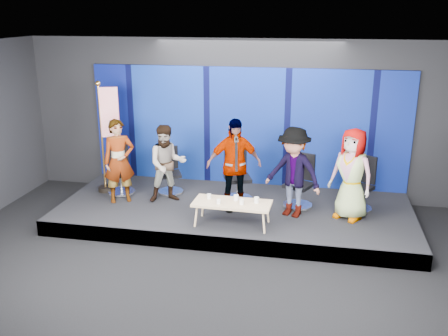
{
  "coord_description": "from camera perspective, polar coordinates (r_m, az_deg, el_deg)",
  "views": [
    {
      "loc": [
        1.6,
        -6.71,
        4.06
      ],
      "look_at": [
        -0.2,
        2.4,
        1.11
      ],
      "focal_mm": 40.0,
      "sensor_mm": 36.0,
      "label": 1
    }
  ],
  "objects": [
    {
      "name": "chair_b",
      "position": [
        10.75,
        -6.19,
        -1.14
      ],
      "size": [
        0.73,
        0.73,
        0.99
      ],
      "rotation": [
        0.0,
        0.0,
        0.42
      ],
      "color": "silver",
      "rests_on": "riser"
    },
    {
      "name": "chair_d",
      "position": [
        10.04,
        8.61,
        -2.45
      ],
      "size": [
        0.79,
        0.79,
        1.07
      ],
      "rotation": [
        0.0,
        0.0,
        -0.4
      ],
      "color": "silver",
      "rests_on": "riser"
    },
    {
      "name": "panelist_d",
      "position": [
        9.42,
        7.94,
        -0.49
      ],
      "size": [
        1.28,
        1.03,
        1.73
      ],
      "primitive_type": "imported",
      "rotation": [
        0.0,
        0.0,
        -0.4
      ],
      "color": "black",
      "rests_on": "riser"
    },
    {
      "name": "panelist_a",
      "position": [
        10.26,
        -11.9,
        0.76
      ],
      "size": [
        0.74,
        0.67,
        1.71
      ],
      "primitive_type": "imported",
      "rotation": [
        0.0,
        0.0,
        0.52
      ],
      "color": "black",
      "rests_on": "riser"
    },
    {
      "name": "panelist_c",
      "position": [
        9.62,
        1.14,
        0.37
      ],
      "size": [
        1.16,
        0.79,
        1.83
      ],
      "primitive_type": "imported",
      "rotation": [
        0.0,
        0.0,
        0.36
      ],
      "color": "black",
      "rests_on": "riser"
    },
    {
      "name": "mug_d",
      "position": [
        8.95,
        2.04,
        -3.87
      ],
      "size": [
        0.08,
        0.08,
        0.1
      ],
      "primitive_type": "cylinder",
      "color": "silver",
      "rests_on": "coffee_table"
    },
    {
      "name": "ground",
      "position": [
        8.01,
        -1.97,
        -12.88
      ],
      "size": [
        10.0,
        10.0,
        0.0
      ],
      "primitive_type": "plane",
      "color": "black",
      "rests_on": "ground"
    },
    {
      "name": "riser",
      "position": [
        10.14,
        1.24,
        -5.09
      ],
      "size": [
        7.0,
        3.0,
        0.3
      ],
      "primitive_type": "cube",
      "color": "black",
      "rests_on": "ground"
    },
    {
      "name": "backdrop",
      "position": [
        11.06,
        2.6,
        4.73
      ],
      "size": [
        7.0,
        0.08,
        2.6
      ],
      "primitive_type": "cube",
      "color": "#060B50",
      "rests_on": "riser"
    },
    {
      "name": "flag_stand",
      "position": [
        10.78,
        -13.18,
        3.75
      ],
      "size": [
        0.55,
        0.32,
        2.39
      ],
      "rotation": [
        0.0,
        0.0,
        0.28
      ],
      "color": "black",
      "rests_on": "riser"
    },
    {
      "name": "chair_e",
      "position": [
        10.13,
        15.18,
        -2.71
      ],
      "size": [
        0.83,
        0.83,
        1.07
      ],
      "rotation": [
        0.0,
        0.0,
        -0.56
      ],
      "color": "silver",
      "rests_on": "riser"
    },
    {
      "name": "panelist_b",
      "position": [
        10.13,
        -6.51,
        0.49
      ],
      "size": [
        0.95,
        0.87,
        1.6
      ],
      "primitive_type": "imported",
      "rotation": [
        0.0,
        0.0,
        0.42
      ],
      "color": "black",
      "rests_on": "riser"
    },
    {
      "name": "mug_e",
      "position": [
        9.04,
        3.73,
        -3.67
      ],
      "size": [
        0.09,
        0.09,
        0.1
      ],
      "primitive_type": "cylinder",
      "color": "silver",
      "rests_on": "coffee_table"
    },
    {
      "name": "mug_c",
      "position": [
        9.13,
        1.39,
        -3.42
      ],
      "size": [
        0.09,
        0.09,
        0.1
      ],
      "primitive_type": "cylinder",
      "color": "silver",
      "rests_on": "coffee_table"
    },
    {
      "name": "chair_a",
      "position": [
        10.89,
        -11.75,
        -1.04
      ],
      "size": [
        0.81,
        0.81,
        1.06
      ],
      "rotation": [
        0.0,
        0.0,
        0.52
      ],
      "color": "silver",
      "rests_on": "riser"
    },
    {
      "name": "coffee_table",
      "position": [
        9.07,
        0.94,
        -4.15
      ],
      "size": [
        1.43,
        0.64,
        0.43
      ],
      "rotation": [
        0.0,
        0.0,
        -0.03
      ],
      "color": "tan",
      "rests_on": "riser"
    },
    {
      "name": "room_walls",
      "position": [
        7.09,
        -2.17,
        4.29
      ],
      "size": [
        10.02,
        8.02,
        3.51
      ],
      "color": "black",
      "rests_on": "ground"
    },
    {
      "name": "mug_b",
      "position": [
        8.98,
        -0.62,
        -3.85
      ],
      "size": [
        0.07,
        0.07,
        0.09
      ],
      "primitive_type": "cylinder",
      "color": "silver",
      "rests_on": "coffee_table"
    },
    {
      "name": "chair_c",
      "position": [
        10.26,
        1.5,
        -1.69
      ],
      "size": [
        0.82,
        0.82,
        1.13
      ],
      "rotation": [
        0.0,
        0.0,
        0.36
      ],
      "color": "silver",
      "rests_on": "riser"
    },
    {
      "name": "mug_a",
      "position": [
        9.22,
        -1.72,
        -3.26
      ],
      "size": [
        0.08,
        0.08,
        0.09
      ],
      "primitive_type": "cylinder",
      "color": "silver",
      "rests_on": "coffee_table"
    },
    {
      "name": "panelist_e",
      "position": [
        9.51,
        14.39,
        -0.69
      ],
      "size": [
        1.01,
        0.92,
        1.73
      ],
      "primitive_type": "imported",
      "rotation": [
        0.0,
        0.0,
        -0.56
      ],
      "color": "black",
      "rests_on": "riser"
    }
  ]
}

